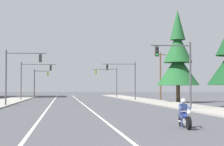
{
  "coord_description": "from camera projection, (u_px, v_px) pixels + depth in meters",
  "views": [
    {
      "loc": [
        -2.43,
        -9.64,
        1.98
      ],
      "look_at": [
        1.43,
        20.67,
        3.17
      ],
      "focal_mm": 62.29,
      "sensor_mm": 36.0,
      "label": 1
    }
  ],
  "objects": [
    {
      "name": "sidewalk_kerb_right",
      "position": [
        162.0,
        103.0,
        50.75
      ],
      "size": [
        4.4,
        110.0,
        0.14
      ],
      "primitive_type": "cube",
      "color": "#9E998E",
      "rests_on": "ground"
    },
    {
      "name": "traffic_signal_near_right",
      "position": [
        179.0,
        66.0,
        35.24
      ],
      "size": [
        3.75,
        0.37,
        6.2
      ],
      "color": "#47474C",
      "rests_on": "ground"
    },
    {
      "name": "utility_pole_right_far",
      "position": [
        160.0,
        75.0,
        65.65
      ],
      "size": [
        2.04,
        0.26,
        8.05
      ],
      "color": "brown",
      "rests_on": "ground"
    },
    {
      "name": "traffic_signal_mid_left",
      "position": [
        31.0,
        75.0,
        62.84
      ],
      "size": [
        5.65,
        0.37,
        6.2
      ],
      "color": "#47474C",
      "rests_on": "ground"
    },
    {
      "name": "conifer_tree_right_verge_far",
      "position": [
        178.0,
        60.0,
        53.38
      ],
      "size": [
        5.82,
        5.82,
        12.81
      ],
      "color": "#4C3828",
      "rests_on": "ground"
    },
    {
      "name": "motorcycle_with_rider",
      "position": [
        184.0,
        116.0,
        19.22
      ],
      "size": [
        0.7,
        2.19,
        1.46
      ],
      "color": "black",
      "rests_on": "ground"
    },
    {
      "name": "lane_stripe_center",
      "position": [
        81.0,
        102.0,
        54.4
      ],
      "size": [
        0.16,
        100.0,
        0.01
      ],
      "primitive_type": "cube",
      "color": "beige",
      "rests_on": "ground"
    },
    {
      "name": "lane_stripe_left",
      "position": [
        52.0,
        102.0,
        53.9
      ],
      "size": [
        0.16,
        100.0,
        0.01
      ],
      "primitive_type": "cube",
      "color": "beige",
      "rests_on": "ground"
    },
    {
      "name": "traffic_signal_far_left",
      "position": [
        39.0,
        79.0,
        87.48
      ],
      "size": [
        3.61,
        0.41,
        6.2
      ],
      "color": "#47474C",
      "rests_on": "ground"
    },
    {
      "name": "traffic_signal_near_left",
      "position": [
        18.0,
        69.0,
        42.83
      ],
      "size": [
        4.5,
        0.48,
        6.2
      ],
      "color": "#47474C",
      "rests_on": "ground"
    },
    {
      "name": "traffic_signal_mid_right",
      "position": [
        125.0,
        75.0,
        62.32
      ],
      "size": [
        5.38,
        0.46,
        6.2
      ],
      "color": "#47474C",
      "rests_on": "ground"
    },
    {
      "name": "traffic_signal_far_right",
      "position": [
        110.0,
        78.0,
        79.5
      ],
      "size": [
        5.12,
        0.41,
        6.2
      ],
      "color": "#47474C",
      "rests_on": "ground"
    }
  ]
}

